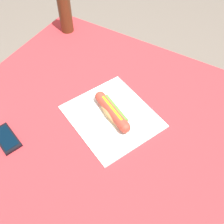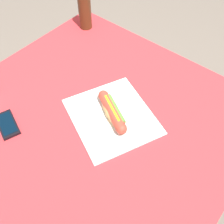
% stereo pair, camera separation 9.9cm
% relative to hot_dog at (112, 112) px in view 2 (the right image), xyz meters
% --- Properties ---
extents(ground_plane, '(6.00, 6.00, 0.00)m').
position_rel_hot_dog_xyz_m(ground_plane, '(-0.05, -0.03, -0.81)').
color(ground_plane, '#6B6056').
rests_on(ground_plane, ground).
extents(dining_table, '(1.06, 1.00, 0.77)m').
position_rel_hot_dog_xyz_m(dining_table, '(-0.05, -0.03, -0.17)').
color(dining_table, brown).
rests_on(dining_table, ground).
extents(paper_wrapper, '(0.41, 0.39, 0.01)m').
position_rel_hot_dog_xyz_m(paper_wrapper, '(-0.00, -0.00, -0.03)').
color(paper_wrapper, white).
rests_on(paper_wrapper, dining_table).
extents(hot_dog, '(0.19, 0.12, 0.05)m').
position_rel_hot_dog_xyz_m(hot_dog, '(0.00, 0.00, 0.00)').
color(hot_dog, tan).
rests_on(hot_dog, paper_wrapper).
extents(cell_phone, '(0.14, 0.10, 0.01)m').
position_rel_hot_dog_xyz_m(cell_phone, '(-0.27, -0.28, -0.03)').
color(cell_phone, black).
rests_on(cell_phone, dining_table).
extents(soda_bottle, '(0.06, 0.06, 0.24)m').
position_rel_hot_dog_xyz_m(soda_bottle, '(-0.47, 0.36, 0.08)').
color(soda_bottle, '#4C2814').
rests_on(soda_bottle, dining_table).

